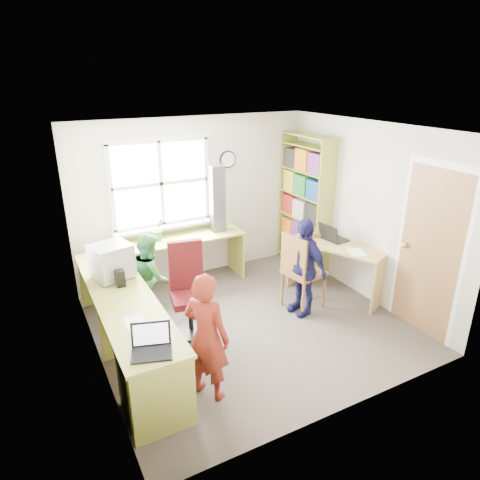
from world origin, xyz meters
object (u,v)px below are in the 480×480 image
Objects in this scene: l_desk at (153,331)px; laptop_right at (332,236)px; right_desk at (338,258)px; potted_plant at (159,229)px; wooden_chair at (300,269)px; person_red at (207,337)px; crt_monitor at (112,261)px; swivel_chair at (189,294)px; bookshelf at (305,206)px; laptop_left at (151,345)px; person_green at (151,277)px; person_navy at (303,267)px; cd_tower at (217,199)px.

laptop_right reaches higher than l_desk.
potted_plant is at bearing 124.30° from right_desk.
wooden_chair is 1.98m from person_red.
swivel_chair is at bearing -36.83° from crt_monitor.
bookshelf is at bearing -6.95° from potted_plant.
laptop_left is 0.31× the size of person_red.
bookshelf is 1.61× the size of person_red.
person_green reaches higher than wooden_chair.
person_navy is (-0.02, -0.09, 0.08)m from wooden_chair.
bookshelf is at bearing 134.90° from person_navy.
swivel_chair reaches higher than laptop_left.
person_green is 1.93m from person_navy.
crt_monitor is at bearing 148.04° from right_desk.
cd_tower reaches higher than person_red.
person_red is at bearing -97.68° from potted_plant.
swivel_chair is at bearing -46.88° from person_red.
laptop_left is at bearing -106.12° from l_desk.
right_desk is 1.30× the size of swivel_chair.
crt_monitor is at bearing 157.39° from wooden_chair.
l_desk is at bearing -127.32° from swivel_chair.
bookshelf is 3.85m from laptop_left.
person_green reaches higher than right_desk.
person_red reaches higher than person_green.
person_navy is (1.40, -1.51, -0.26)m from potted_plant.
wooden_chair is 0.82× the size of person_navy.
potted_plant is at bearing 69.31° from l_desk.
swivel_chair is at bearing -158.36° from bookshelf.
person_green is at bearing -169.83° from bookshelf.
laptop_left is at bearing -76.17° from person_navy.
laptop_left is at bearing 169.17° from person_green.
laptop_right is (3.00, 1.30, 0.01)m from laptop_left.
cd_tower reaches higher than l_desk.
cd_tower is (-1.40, 0.24, 0.24)m from bookshelf.
person_red is 1.01× the size of person_navy.
person_navy reaches higher than potted_plant.
l_desk is 2.08m from person_navy.
person_navy is at bearing -30.87° from crt_monitor.
right_desk reaches higher than l_desk.
bookshelf is at bearing -4.43° from crt_monitor.
laptop_right is at bearing 69.23° from right_desk.
laptop_right is 0.33× the size of person_green.
person_red reaches higher than right_desk.
laptop_left is (-0.03, -1.56, -0.15)m from crt_monitor.
bookshelf is 5.18× the size of laptop_left.
swivel_chair is 1.49m from wooden_chair.
swivel_chair is 2.25× the size of crt_monitor.
potted_plant is 0.25× the size of person_red.
crt_monitor is 1.24m from potted_plant.
laptop_left is 1.06× the size of laptop_right.
person_red is (-0.32, -2.37, -0.26)m from potted_plant.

